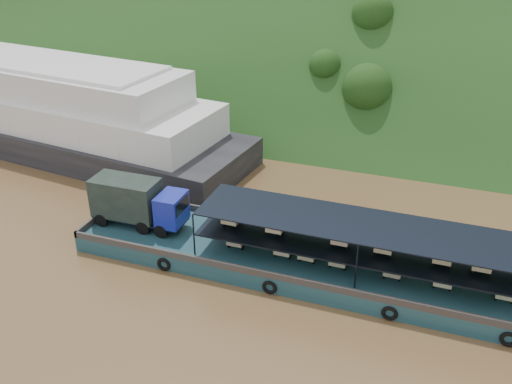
% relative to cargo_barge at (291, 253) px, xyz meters
% --- Properties ---
extents(ground, '(160.00, 160.00, 0.00)m').
position_rel_cargo_barge_xyz_m(ground, '(-2.29, 1.57, -1.24)').
color(ground, brown).
rests_on(ground, ground).
extents(hillside, '(140.00, 39.60, 39.60)m').
position_rel_cargo_barge_xyz_m(hillside, '(-2.29, 37.57, -1.24)').
color(hillside, '#153212').
rests_on(hillside, ground).
extents(cargo_barge, '(35.00, 7.18, 4.94)m').
position_rel_cargo_barge_xyz_m(cargo_barge, '(0.00, 0.00, 0.00)').
color(cargo_barge, '#143846').
rests_on(cargo_barge, ground).
extents(passenger_ferry, '(46.87, 16.84, 9.28)m').
position_rel_cargo_barge_xyz_m(passenger_ferry, '(-31.40, 13.83, 2.78)').
color(passenger_ferry, black).
rests_on(passenger_ferry, ground).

